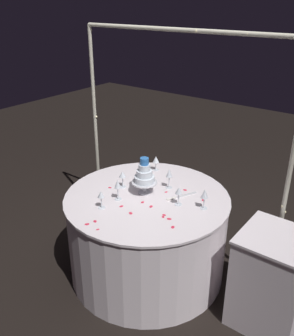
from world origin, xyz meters
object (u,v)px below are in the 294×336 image
at_px(tiered_cake, 144,176).
at_px(wine_glass_2, 205,195).
at_px(decorative_arch, 177,117).
at_px(wine_glass_4, 101,196).
at_px(wine_glass_5, 156,160).
at_px(wine_glass_3, 122,175).
at_px(side_table, 271,280).
at_px(wine_glass_0, 179,192).
at_px(main_table, 147,235).
at_px(wine_glass_6, 118,185).
at_px(cake_knife, 180,197).
at_px(wine_glass_1, 169,174).

bearing_deg(tiered_cake, wine_glass_2, 8.79).
xyz_separation_m(decorative_arch, tiered_cake, (-0.06, -0.40, -0.43)).
xyz_separation_m(wine_glass_4, wine_glass_5, (-0.08, 0.84, -0.00)).
relative_size(tiered_cake, wine_glass_5, 2.24).
relative_size(wine_glass_2, wine_glass_3, 1.13).
bearing_deg(side_table, wine_glass_0, -175.44).
xyz_separation_m(side_table, wine_glass_5, (-1.35, 0.36, 0.51)).
relative_size(side_table, wine_glass_3, 5.13).
relative_size(main_table, wine_glass_3, 9.23).
bearing_deg(wine_glass_3, wine_glass_0, 4.64).
bearing_deg(wine_glass_6, wine_glass_0, 27.51).
relative_size(decorative_arch, side_table, 2.70).
xyz_separation_m(wine_glass_2, wine_glass_3, (-0.76, -0.12, -0.01)).
distance_m(wine_glass_3, cake_knife, 0.54).
relative_size(main_table, side_table, 1.80).
relative_size(side_table, wine_glass_0, 4.91).
relative_size(wine_glass_2, wine_glass_4, 1.14).
bearing_deg(decorative_arch, wine_glass_4, -102.25).
distance_m(wine_glass_2, cake_knife, 0.28).
bearing_deg(cake_knife, wine_glass_1, 154.32).
bearing_deg(side_table, main_table, -174.37).
bearing_deg(wine_glass_1, main_table, -104.65).
height_order(tiered_cake, cake_knife, tiered_cake).
bearing_deg(wine_glass_2, wine_glass_6, -154.42).
distance_m(wine_glass_2, wine_glass_3, 0.76).
bearing_deg(wine_glass_0, decorative_arch, 126.59).
distance_m(wine_glass_3, wine_glass_4, 0.39).
relative_size(wine_glass_0, wine_glass_4, 1.06).
distance_m(decorative_arch, wine_glass_6, 0.79).
bearing_deg(decorative_arch, side_table, -16.37).
xyz_separation_m(decorative_arch, side_table, (1.10, -0.32, -1.00)).
height_order(wine_glass_3, wine_glass_4, wine_glass_3).
bearing_deg(main_table, wine_glass_0, 8.59).
xyz_separation_m(main_table, wine_glass_3, (-0.27, -0.00, 0.52)).
height_order(decorative_arch, tiered_cake, decorative_arch).
xyz_separation_m(tiered_cake, cake_knife, (0.29, 0.12, -0.16)).
height_order(wine_glass_1, cake_knife, wine_glass_1).
height_order(wine_glass_1, wine_glass_5, wine_glass_1).
xyz_separation_m(wine_glass_1, wine_glass_5, (-0.31, 0.23, -0.03)).
height_order(side_table, cake_knife, cake_knife).
bearing_deg(side_table, wine_glass_2, 179.16).
relative_size(wine_glass_3, cake_knife, 0.55).
height_order(wine_glass_0, cake_knife, wine_glass_0).
bearing_deg(wine_glass_4, wine_glass_2, 36.84).
height_order(wine_glass_1, wine_glass_3, wine_glass_1).
bearing_deg(wine_glass_0, wine_glass_2, 20.85).
bearing_deg(wine_glass_2, wine_glass_3, -171.01).
bearing_deg(decorative_arch, wine_glass_2, -33.09).
bearing_deg(main_table, wine_glass_4, -114.89).
bearing_deg(wine_glass_6, wine_glass_4, -94.43).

